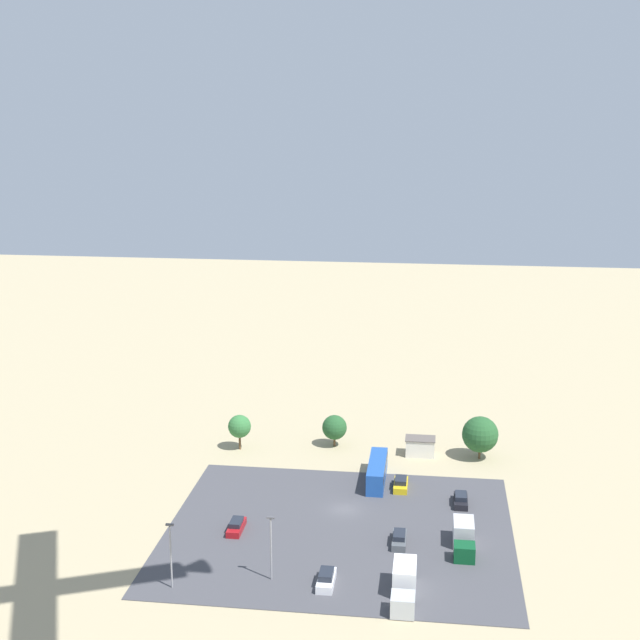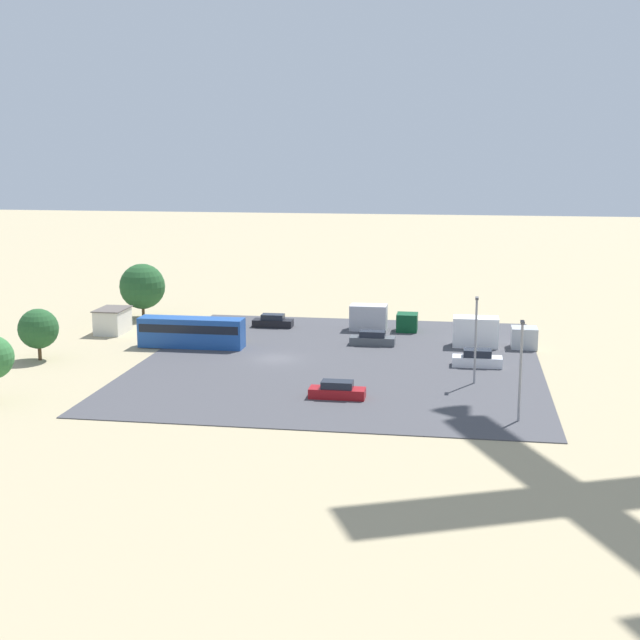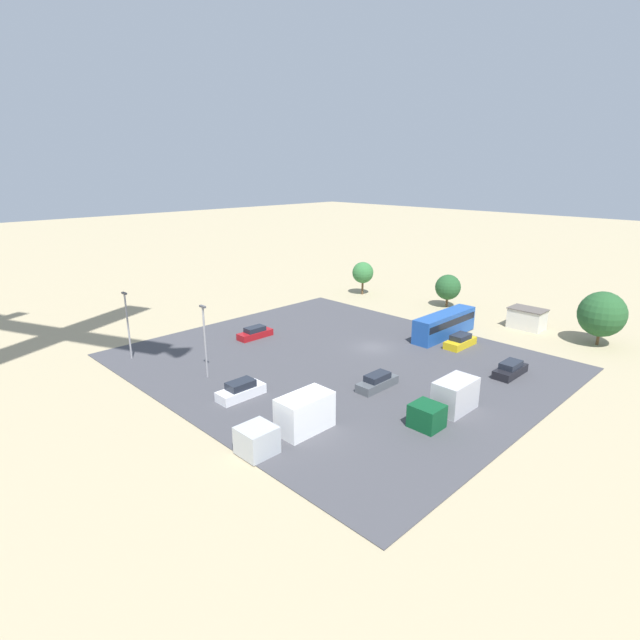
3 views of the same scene
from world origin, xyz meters
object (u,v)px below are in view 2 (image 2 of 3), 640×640
parked_car_3 (219,335)px  shed_building (113,321)px  parked_car_2 (372,339)px  parked_truck_0 (379,319)px  parked_car_4 (477,359)px  bus (192,331)px  parked_car_1 (337,391)px  parked_car_0 (273,322)px  parked_truck_1 (489,333)px

parked_car_3 → shed_building: bearing=79.4°
parked_car_2 → parked_car_3: 16.73m
parked_car_3 → parked_truck_0: parked_truck_0 is taller
parked_car_4 → parked_truck_0: bearing=34.8°
parked_car_2 → parked_car_4: 13.41m
parked_car_2 → parked_truck_0: parked_truck_0 is taller
shed_building → parked_car_2: bearing=86.3°
bus → parked_car_3: 4.18m
shed_building → parked_car_1: bearing=51.8°
parked_car_0 → parked_car_3: 9.37m
parked_car_0 → parked_car_4: size_ratio=0.98×
shed_building → parked_truck_0: 30.45m
bus → parked_car_3: size_ratio=2.36×
parked_truck_0 → parked_car_2: bearing=0.1°
parked_car_2 → shed_building: bearing=86.3°
parked_truck_1 → parked_car_3: bearing=-86.9°
shed_building → parked_car_0: bearing=108.8°
shed_building → bus: size_ratio=0.42×
bus → parked_truck_0: bearing=122.6°
parked_car_0 → parked_car_2: bearing=-122.1°
bus → parked_truck_1: size_ratio=1.27×
parked_car_2 → parked_car_4: size_ratio=1.01×
shed_building → parked_car_1: (22.85, 29.04, -0.73)m
parked_car_1 → parked_car_2: 20.91m
bus → parked_car_2: 19.17m
shed_building → parked_truck_0: size_ratio=0.61×
parked_car_4 → parked_truck_1: size_ratio=0.54×
parked_car_3 → parked_truck_1: (-1.55, 28.96, 0.78)m
parked_car_2 → parked_car_4: bearing=-125.6°
parked_car_0 → parked_truck_1: size_ratio=0.53×
bus → parked_car_1: (16.85, 17.86, -1.07)m
parked_car_1 → bus: bearing=46.7°
shed_building → parked_car_4: 41.95m
bus → parked_car_0: 13.45m
bus → parked_car_1: size_ratio=2.36×
parked_car_1 → parked_car_2: bearing=-2.3°
shed_building → bus: bearing=61.8°
parked_car_2 → parked_truck_0: 7.94m
parked_car_1 → shed_building: bearing=51.8°
parked_car_4 → parked_truck_1: (-8.86, 1.33, 0.75)m
parked_car_4 → parked_truck_1: 8.99m
parked_car_0 → parked_car_3: size_ratio=0.99×
parked_car_0 → parked_car_4: (15.68, 23.43, 0.06)m
parked_car_1 → parked_truck_0: size_ratio=0.61×
parked_car_1 → parked_truck_0: 28.82m
shed_building → parked_car_2: size_ratio=0.98×
parked_car_0 → parked_truck_1: bearing=-105.4°
parked_car_0 → parked_car_1: parked_car_0 is taller
parked_car_2 → parked_car_4: parked_car_4 is taller
parked_car_4 → parked_truck_0: parked_truck_0 is taller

